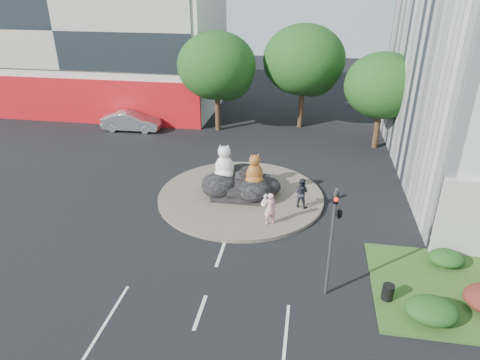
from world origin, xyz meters
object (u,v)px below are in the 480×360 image
object	(u,v)px
cat_tabby	(255,169)
litter_bin	(388,292)
parked_car	(132,121)
kitten_calico	(215,192)
kitten_white	(265,200)
pedestrian_dark	(301,193)
cat_white	(224,162)
pedestrian_pink	(270,209)

from	to	relation	value
cat_tabby	litter_bin	xyz separation A→B (m)	(6.64, -7.81, -1.60)
parked_car	cat_tabby	bearing A→B (deg)	-134.22
kitten_calico	kitten_white	size ratio (longest dim) A/B	1.12
kitten_white	pedestrian_dark	size ratio (longest dim) A/B	0.48
kitten_calico	pedestrian_dark	world-z (taller)	pedestrian_dark
cat_white	litter_bin	xyz separation A→B (m)	(8.52, -8.24, -1.73)
parked_car	pedestrian_dark	bearing A→B (deg)	-130.15
cat_tabby	parked_car	distance (m)	16.40
pedestrian_pink	pedestrian_dark	bearing A→B (deg)	-150.38
cat_white	kitten_white	size ratio (longest dim) A/B	2.58
cat_tabby	pedestrian_pink	distance (m)	3.22
kitten_calico	kitten_white	world-z (taller)	kitten_calico
kitten_white	cat_white	bearing A→B (deg)	105.73
parked_car	kitten_white	bearing A→B (deg)	-134.95
cat_white	litter_bin	size ratio (longest dim) A/B	3.16
cat_white	pedestrian_pink	world-z (taller)	cat_white
pedestrian_dark	litter_bin	size ratio (longest dim) A/B	2.57
cat_white	pedestrian_pink	distance (m)	4.63
kitten_calico	litter_bin	size ratio (longest dim) A/B	1.37
cat_white	kitten_calico	distance (m)	1.88
cat_white	kitten_calico	bearing A→B (deg)	-115.90
kitten_white	parked_car	xyz separation A→B (m)	(-12.95, 11.86, 0.19)
cat_tabby	parked_car	xyz separation A→B (m)	(-12.20, 10.89, -1.25)
pedestrian_dark	litter_bin	distance (m)	8.14
pedestrian_pink	litter_bin	xyz separation A→B (m)	(5.43, -4.98, -0.65)
cat_white	pedestrian_dark	world-z (taller)	cat_white
kitten_calico	cat_white	bearing A→B (deg)	87.53
kitten_white	pedestrian_dark	bearing A→B (deg)	-37.74
cat_white	kitten_calico	world-z (taller)	cat_white
parked_car	litter_bin	xyz separation A→B (m)	(18.84, -18.70, -0.35)
kitten_calico	parked_car	xyz separation A→B (m)	(-9.96, 11.50, 0.14)
pedestrian_pink	cat_white	bearing A→B (deg)	-71.14
kitten_calico	pedestrian_pink	bearing A→B (deg)	-16.14
cat_tabby	pedestrian_pink	bearing A→B (deg)	-88.68
kitten_white	pedestrian_dark	world-z (taller)	pedestrian_dark
pedestrian_pink	pedestrian_dark	xyz separation A→B (m)	(1.55, 2.16, -0.02)
litter_bin	kitten_white	bearing A→B (deg)	130.73
pedestrian_pink	pedestrian_dark	size ratio (longest dim) A/B	1.03
cat_white	litter_bin	world-z (taller)	cat_white
kitten_white	litter_bin	world-z (taller)	kitten_white
pedestrian_pink	pedestrian_dark	distance (m)	2.66
cat_white	parked_car	xyz separation A→B (m)	(-10.32, 10.45, -1.38)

